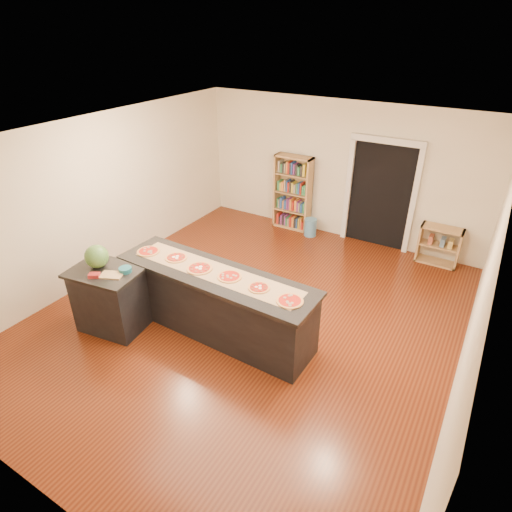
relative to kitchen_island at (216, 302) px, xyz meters
The scene contains 18 objects.
room 1.07m from the kitchen_island, 65.58° to the left, with size 6.00×7.00×2.80m.
doorway 4.21m from the kitchen_island, 74.06° to the left, with size 1.40×0.09×2.21m.
kitchen_island is the anchor object (origin of this frame).
side_counter 1.57m from the kitchen_island, 152.65° to the right, with size 1.01×0.74×0.99m.
bookshelf 3.91m from the kitchen_island, 100.26° to the left, with size 0.81×0.29×1.63m, color tan.
low_shelf 4.53m from the kitchen_island, 57.65° to the left, with size 0.75×0.32×0.75m, color tan.
waste_bin 3.69m from the kitchen_island, 92.37° to the left, with size 0.26×0.26×0.38m, color teal.
kraft_paper 0.50m from the kitchen_island, 88.41° to the left, with size 2.65×0.48×0.00m, color #A37654.
watermelon 1.82m from the kitchen_island, 155.83° to the right, with size 0.34×0.34×0.34m, color #144214.
cutting_board 1.51m from the kitchen_island, 147.20° to the right, with size 0.31×0.20×0.02m, color tan.
package_red 1.73m from the kitchen_island, 146.28° to the right, with size 0.15×0.11×0.05m, color maroon.
package_teal 1.36m from the kitchen_island, 151.63° to the right, with size 0.18×0.18×0.07m, color #195966.
pizza_a 1.33m from the kitchen_island, behind, with size 0.35×0.35×0.02m.
pizza_b 0.90m from the kitchen_island, behind, with size 0.34×0.34×0.02m.
pizza_c 0.57m from the kitchen_island, behind, with size 0.35×0.35×0.02m.
pizza_d 0.57m from the kitchen_island, ahead, with size 0.33×0.33×0.02m.
pizza_e 0.89m from the kitchen_island, ahead, with size 0.29×0.29×0.02m.
pizza_f 1.33m from the kitchen_island, ahead, with size 0.35×0.35×0.02m.
Camera 1 is at (2.88, -4.61, 4.12)m, focal length 30.00 mm.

